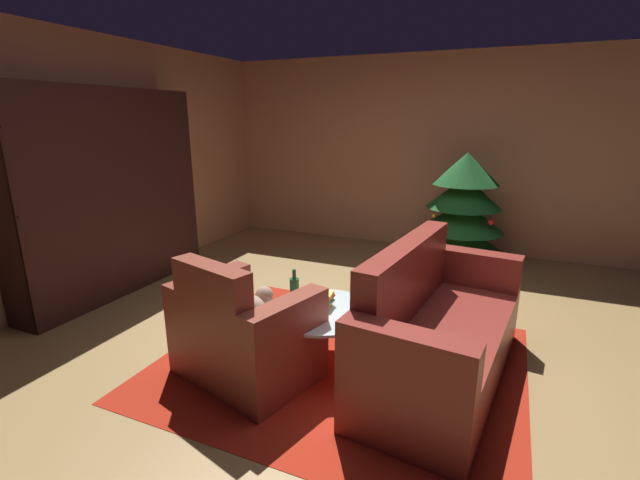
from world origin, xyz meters
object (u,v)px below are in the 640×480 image
Objects in this scene: bookshelf_unit at (121,193)px; coffee_table at (321,314)px; book_stack_on_table at (319,299)px; armchair_red at (243,335)px; bottle_on_table at (294,291)px; couch_red at (437,334)px; decorated_tree at (463,210)px.

bookshelf_unit is 2.66× the size of coffee_table.
bookshelf_unit reaches higher than book_stack_on_table.
coffee_table is (2.51, -0.61, -0.62)m from bookshelf_unit.
book_stack_on_table is at bearing 46.94° from armchair_red.
bookshelf_unit is 7.77× the size of bottle_on_table.
book_stack_on_table is at bearing -172.46° from couch_red.
decorated_tree is at bearing 92.84° from couch_red.
coffee_table is 3.62× the size of book_stack_on_table.
bottle_on_table is (-0.18, -0.04, 0.05)m from book_stack_on_table.
decorated_tree is at bearing 74.97° from book_stack_on_table.
couch_red is at bearing 23.19° from armchair_red.
bookshelf_unit is 3.83m from decorated_tree.
bookshelf_unit is 2.59m from book_stack_on_table.
couch_red reaches higher than coffee_table.
decorated_tree is at bearing 75.99° from coffee_table.
armchair_red reaches higher than bottle_on_table.
bottle_on_table is 0.20× the size of decorated_tree.
bottle_on_table is at bearing -167.81° from book_stack_on_table.
armchair_red is at bearing -25.45° from bookshelf_unit.
couch_red reaches higher than book_stack_on_table.
book_stack_on_table is at bearing -105.03° from decorated_tree.
decorated_tree is (-0.13, 2.56, 0.37)m from couch_red.
decorated_tree reaches higher than bottle_on_table.
bottle_on_table is (2.29, -0.61, -0.48)m from bookshelf_unit.
armchair_red is (2.08, -0.99, -0.70)m from bookshelf_unit.
armchair_red is 3.31m from decorated_tree.
armchair_red reaches higher than book_stack_on_table.
decorated_tree reaches higher than couch_red.
coffee_table is (0.43, 0.37, 0.08)m from armchair_red.
couch_red is (3.31, -0.46, -0.69)m from bookshelf_unit.
decorated_tree is (0.90, 2.71, 0.16)m from bottle_on_table.
bookshelf_unit is 2.42m from bottle_on_table.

